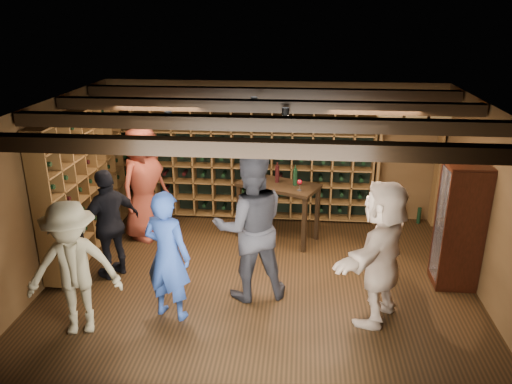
# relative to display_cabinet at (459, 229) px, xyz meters

# --- Properties ---
(ground) EXTENTS (6.00, 6.00, 0.00)m
(ground) POSITION_rel_display_cabinet_xyz_m (-2.71, -0.20, -0.86)
(ground) COLOR black
(ground) RESTS_ON ground
(room_shell) EXTENTS (6.00, 6.00, 6.00)m
(room_shell) POSITION_rel_display_cabinet_xyz_m (-2.71, -0.15, 1.56)
(room_shell) COLOR #4C331A
(room_shell) RESTS_ON ground
(wine_rack_back) EXTENTS (4.65, 0.30, 2.20)m
(wine_rack_back) POSITION_rel_display_cabinet_xyz_m (-3.24, 2.13, 0.29)
(wine_rack_back) COLOR brown
(wine_rack_back) RESTS_ON ground
(wine_rack_left) EXTENTS (0.30, 2.65, 2.20)m
(wine_rack_left) POSITION_rel_display_cabinet_xyz_m (-5.54, 0.62, 0.29)
(wine_rack_left) COLOR brown
(wine_rack_left) RESTS_ON ground
(crate_shelf) EXTENTS (1.20, 0.32, 2.07)m
(crate_shelf) POSITION_rel_display_cabinet_xyz_m (-0.31, 2.12, 0.71)
(crate_shelf) COLOR brown
(crate_shelf) RESTS_ON ground
(display_cabinet) EXTENTS (0.55, 0.50, 1.75)m
(display_cabinet) POSITION_rel_display_cabinet_xyz_m (0.00, 0.00, 0.00)
(display_cabinet) COLOR black
(display_cabinet) RESTS_ON ground
(man_blue_shirt) EXTENTS (0.71, 0.57, 1.69)m
(man_blue_shirt) POSITION_rel_display_cabinet_xyz_m (-3.78, -1.13, -0.01)
(man_blue_shirt) COLOR navy
(man_blue_shirt) RESTS_ON ground
(man_grey_suit) EXTENTS (1.16, 1.01, 2.03)m
(man_grey_suit) POSITION_rel_display_cabinet_xyz_m (-2.82, -0.55, 0.16)
(man_grey_suit) COLOR black
(man_grey_suit) RESTS_ON ground
(guest_red_floral) EXTENTS (0.97, 1.11, 1.92)m
(guest_red_floral) POSITION_rel_display_cabinet_xyz_m (-4.77, 1.14, 0.10)
(guest_red_floral) COLOR maroon
(guest_red_floral) RESTS_ON ground
(guest_woman_black) EXTENTS (0.88, 1.00, 1.62)m
(guest_woman_black) POSITION_rel_display_cabinet_xyz_m (-4.86, -0.20, -0.04)
(guest_woman_black) COLOR black
(guest_woman_black) RESTS_ON ground
(guest_khaki) EXTENTS (1.21, 0.87, 1.68)m
(guest_khaki) POSITION_rel_display_cabinet_xyz_m (-4.79, -1.54, -0.02)
(guest_khaki) COLOR #7C7456
(guest_khaki) RESTS_ON ground
(guest_beige) EXTENTS (1.31, 1.75, 1.84)m
(guest_beige) POSITION_rel_display_cabinet_xyz_m (-1.18, -0.94, 0.06)
(guest_beige) COLOR tan
(guest_beige) RESTS_ON ground
(tasting_table) EXTENTS (1.45, 1.11, 1.26)m
(tasting_table) POSITION_rel_display_cabinet_xyz_m (-2.54, 1.27, -0.00)
(tasting_table) COLOR black
(tasting_table) RESTS_ON ground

